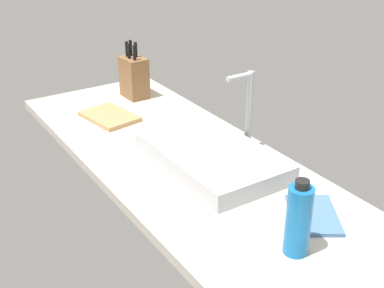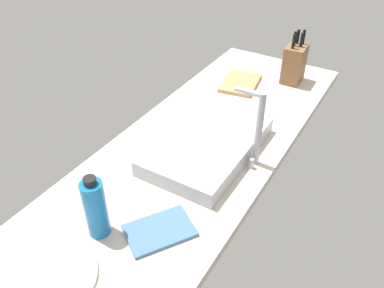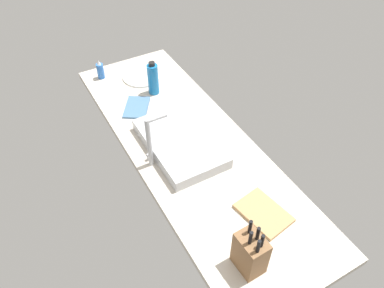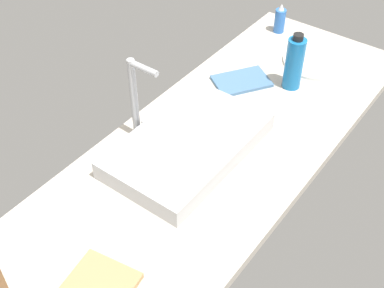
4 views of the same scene
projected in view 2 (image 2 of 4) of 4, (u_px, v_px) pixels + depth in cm
name	position (u px, v px, depth cm)	size (l,w,h in cm)	color
countertop_slab	(196.00, 151.00, 154.50)	(191.95, 63.09, 3.50)	beige
sink_basin	(208.00, 145.00, 149.43)	(52.61, 32.19, 6.35)	#B7BABF
faucet	(257.00, 125.00, 136.21)	(5.50, 11.27, 29.68)	#B7BABF
knife_block	(294.00, 63.00, 192.73)	(12.92, 9.67, 25.43)	brown
cutting_board	(240.00, 83.00, 194.81)	(23.63, 16.49, 1.80)	tan
water_bottle	(95.00, 208.00, 113.43)	(6.71, 6.71, 21.79)	#1970B7
dinner_plate	(50.00, 277.00, 105.82)	(25.78, 25.78, 1.20)	white
dish_towel	(160.00, 230.00, 118.93)	(20.34, 13.46, 1.20)	teal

